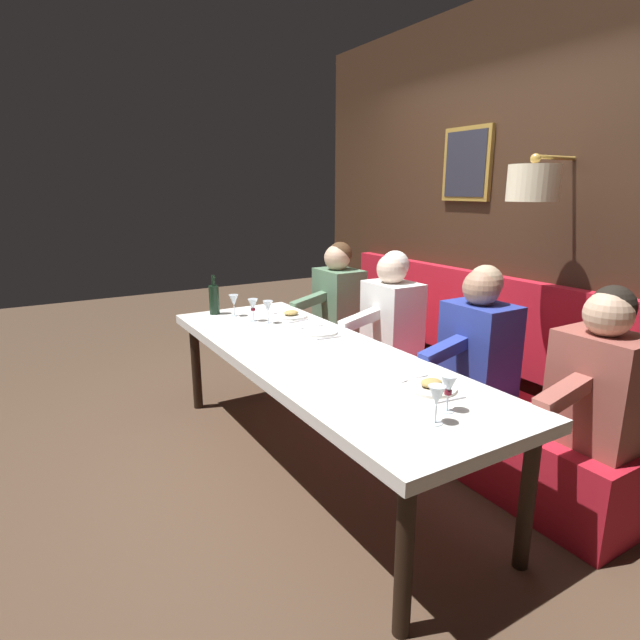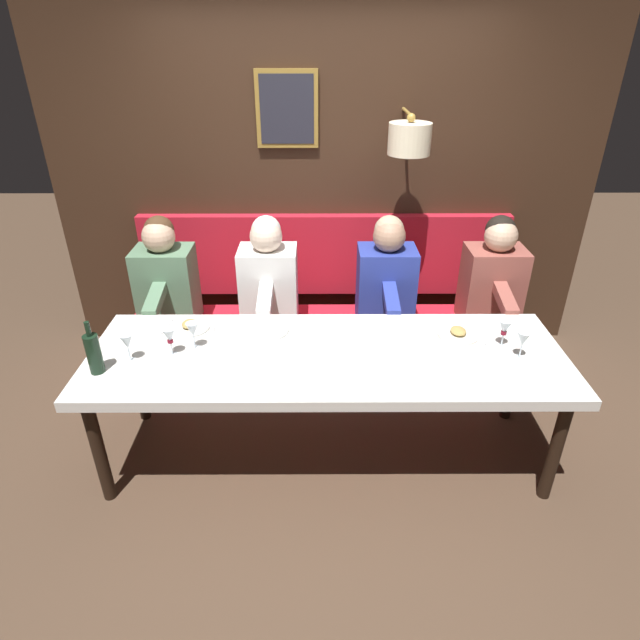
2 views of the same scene
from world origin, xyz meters
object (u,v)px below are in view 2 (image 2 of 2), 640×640
object	(u,v)px
diner_middle	(268,276)
wine_bottle	(94,353)
diner_near	(386,276)
wine_glass_0	(170,337)
diner_nearest	(493,275)
wine_glass_3	(193,330)
diner_far	(165,276)
wine_glass_4	(523,340)
wine_glass_2	(127,342)
wine_glass_1	(505,329)
dining_table	(327,362)

from	to	relation	value
diner_middle	wine_bottle	world-z (taller)	diner_middle
diner_near	wine_glass_0	distance (m)	1.57
diner_nearest	diner_middle	world-z (taller)	same
diner_nearest	wine_glass_3	xyz separation A→B (m)	(-0.84, 1.93, 0.04)
diner_far	diner_near	bearing A→B (deg)	-90.00
diner_near	wine_glass_4	distance (m)	1.13
wine_glass_4	wine_glass_2	bearing A→B (deg)	90.50
diner_far	wine_glass_4	world-z (taller)	diner_far
diner_middle	wine_glass_2	xyz separation A→B (m)	(-0.96, 0.67, 0.04)
wine_bottle	diner_middle	bearing A→B (deg)	-37.35
wine_glass_1	wine_glass_3	distance (m)	1.74
wine_glass_0	wine_glass_2	size ratio (longest dim) A/B	1.00
diner_nearest	wine_glass_3	bearing A→B (deg)	113.43
diner_far	wine_glass_3	bearing A→B (deg)	-155.98
diner_nearest	diner_far	distance (m)	2.30
dining_table	diner_far	distance (m)	1.43
wine_glass_4	diner_far	bearing A→B (deg)	66.55
diner_middle	wine_glass_2	distance (m)	1.18
dining_table	wine_glass_2	size ratio (longest dim) A/B	16.22
wine_glass_2	wine_bottle	xyz separation A→B (m)	(-0.10, 0.14, -0.00)
dining_table	wine_glass_0	distance (m)	0.88
diner_far	wine_glass_2	distance (m)	0.96
wine_glass_4	wine_glass_3	bearing A→B (deg)	86.57
diner_nearest	wine_glass_1	xyz separation A→B (m)	(-0.82, 0.19, 0.04)
diner_near	wine_glass_4	size ratio (longest dim) A/B	4.82
wine_glass_1	diner_middle	bearing A→B (deg)	59.58
wine_glass_4	wine_bottle	size ratio (longest dim) A/B	0.55
dining_table	diner_near	world-z (taller)	diner_near
wine_glass_1	wine_glass_2	world-z (taller)	same
wine_glass_0	wine_bottle	distance (m)	0.39
diner_near	wine_glass_0	xyz separation A→B (m)	(-0.90, 1.29, 0.04)
wine_glass_2	wine_glass_4	bearing A→B (deg)	-89.50
wine_glass_3	wine_glass_0	bearing A→B (deg)	119.88
diner_far	diner_nearest	bearing A→B (deg)	-90.00
dining_table	wine_glass_1	distance (m)	1.01
diner_nearest	wine_glass_3	world-z (taller)	diner_nearest
wine_glass_1	wine_glass_3	bearing A→B (deg)	90.57
dining_table	diner_middle	xyz separation A→B (m)	(0.88, 0.40, 0.14)
diner_middle	wine_glass_0	bearing A→B (deg)	152.86
wine_glass_3	wine_glass_2	bearing A→B (deg)	111.28
wine_glass_0	wine_glass_4	bearing A→B (deg)	-91.29
diner_nearest	diner_near	distance (m)	0.75
diner_far	wine_bottle	distance (m)	1.07
diner_near	wine_glass_0	world-z (taller)	diner_near
wine_glass_3	wine_bottle	distance (m)	0.52
dining_table	diner_middle	size ratio (longest dim) A/B	3.36
diner_nearest	diner_near	world-z (taller)	same
diner_far	wine_glass_3	distance (m)	0.92
wine_glass_4	wine_bottle	distance (m)	2.27
wine_glass_2	wine_glass_4	xyz separation A→B (m)	(0.02, -2.13, 0.00)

